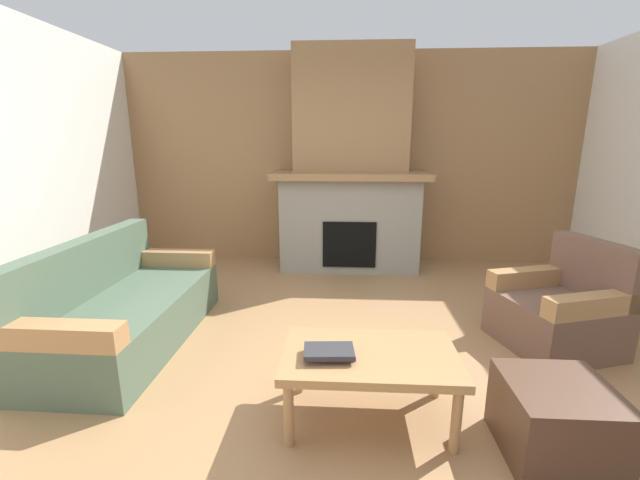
{
  "coord_description": "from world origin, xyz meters",
  "views": [
    {
      "loc": [
        -0.08,
        -2.52,
        1.61
      ],
      "look_at": [
        -0.27,
        0.76,
        0.8
      ],
      "focal_mm": 22.82,
      "sensor_mm": 36.0,
      "label": 1
    }
  ],
  "objects_px": {
    "couch": "(123,309)",
    "ottoman": "(555,420)",
    "armchair": "(561,311)",
    "coffee_table": "(370,361)",
    "fireplace": "(350,176)"
  },
  "relations": [
    {
      "from": "fireplace",
      "to": "ottoman",
      "type": "relative_size",
      "value": 5.19
    },
    {
      "from": "couch",
      "to": "ottoman",
      "type": "distance_m",
      "value": 3.06
    },
    {
      "from": "armchair",
      "to": "coffee_table",
      "type": "relative_size",
      "value": 0.95
    },
    {
      "from": "coffee_table",
      "to": "ottoman",
      "type": "height_order",
      "value": "coffee_table"
    },
    {
      "from": "coffee_table",
      "to": "armchair",
      "type": "bearing_deg",
      "value": 32.24
    },
    {
      "from": "couch",
      "to": "coffee_table",
      "type": "xyz_separation_m",
      "value": [
        1.93,
        -0.84,
        0.09
      ]
    },
    {
      "from": "armchair",
      "to": "fireplace",
      "type": "bearing_deg",
      "value": 128.95
    },
    {
      "from": "fireplace",
      "to": "coffee_table",
      "type": "height_order",
      "value": "fireplace"
    },
    {
      "from": "ottoman",
      "to": "armchair",
      "type": "bearing_deg",
      "value": 62.86
    },
    {
      "from": "armchair",
      "to": "ottoman",
      "type": "height_order",
      "value": "armchair"
    },
    {
      "from": "fireplace",
      "to": "couch",
      "type": "xyz_separation_m",
      "value": [
        -1.84,
        -2.2,
        -0.88
      ]
    },
    {
      "from": "couch",
      "to": "armchair",
      "type": "distance_m",
      "value": 3.5
    },
    {
      "from": "couch",
      "to": "armchair",
      "type": "xyz_separation_m",
      "value": [
        3.49,
        0.15,
        0.01
      ]
    },
    {
      "from": "couch",
      "to": "ottoman",
      "type": "height_order",
      "value": "couch"
    },
    {
      "from": "couch",
      "to": "coffee_table",
      "type": "height_order",
      "value": "couch"
    }
  ]
}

